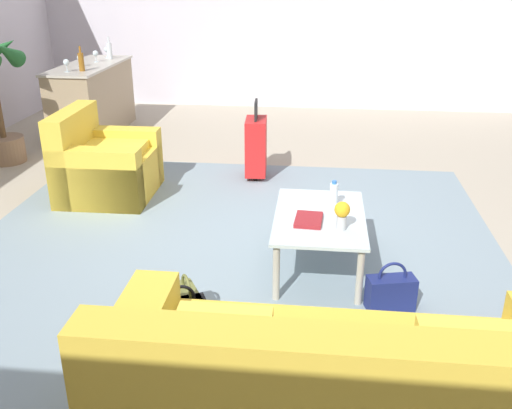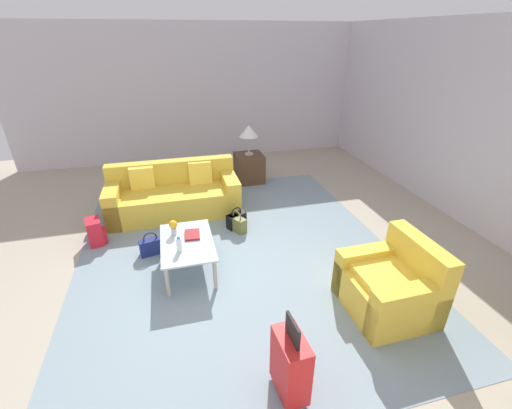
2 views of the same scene
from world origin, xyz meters
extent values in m
plane|color=#A89E89|center=(0.00, 0.00, 0.00)|extent=(12.00, 12.00, 0.00)
cube|color=silver|center=(5.06, 0.00, 1.55)|extent=(0.12, 8.00, 3.10)
cube|color=gray|center=(-0.60, 0.20, 0.00)|extent=(5.20, 4.40, 0.01)
cube|color=gold|center=(-2.10, -0.60, 0.23)|extent=(0.93, 2.19, 0.45)
cube|color=gold|center=(-2.10, 0.38, 0.31)|extent=(0.93, 0.24, 0.62)
cube|color=yellow|center=(-2.30, -0.11, 0.63)|extent=(0.14, 0.40, 0.40)
cube|color=yellow|center=(-2.30, -1.09, 0.63)|extent=(0.14, 0.40, 0.40)
cube|color=gold|center=(0.90, 1.60, 0.22)|extent=(0.94, 0.88, 0.44)
cube|color=gold|center=(0.90, 1.93, 0.43)|extent=(0.93, 0.21, 0.87)
cube|color=gold|center=(1.27, 1.61, 0.30)|extent=(0.21, 0.87, 0.60)
cube|color=gold|center=(0.53, 1.59, 0.30)|extent=(0.21, 0.87, 0.60)
cube|color=yellow|center=(0.90, 1.55, 0.48)|extent=(0.70, 0.61, 0.08)
cube|color=silver|center=(-0.40, -0.50, 0.44)|extent=(1.04, 0.67, 0.02)
cylinder|color=#ADA899|center=(-0.87, -0.22, 0.21)|extent=(0.05, 0.05, 0.42)
cylinder|color=#ADA899|center=(0.07, -0.22, 0.21)|extent=(0.05, 0.05, 0.42)
cylinder|color=#ADA899|center=(-0.87, -0.78, 0.21)|extent=(0.05, 0.05, 0.42)
cylinder|color=#ADA899|center=(0.07, -0.78, 0.21)|extent=(0.05, 0.05, 0.42)
cylinder|color=silver|center=(-0.20, -0.60, 0.54)|extent=(0.06, 0.06, 0.18)
cylinder|color=#2D6BBC|center=(-0.20, -0.60, 0.64)|extent=(0.04, 0.04, 0.02)
cube|color=maroon|center=(-0.52, -0.42, 0.46)|extent=(0.28, 0.21, 0.03)
cylinder|color=#B2B7BC|center=(-0.62, -0.65, 0.50)|extent=(0.07, 0.07, 0.10)
sphere|color=gold|center=(-0.62, -0.65, 0.60)|extent=(0.11, 0.11, 0.11)
cube|color=#937F60|center=(3.10, 2.60, 0.47)|extent=(1.68, 0.60, 0.95)
cube|color=#ADA899|center=(3.10, 2.60, 0.93)|extent=(1.72, 0.64, 0.03)
cylinder|color=silver|center=(2.51, 2.64, 0.95)|extent=(0.07, 0.07, 0.01)
cylinder|color=silver|center=(2.51, 2.64, 0.99)|extent=(0.01, 0.01, 0.08)
sphere|color=silver|center=(2.51, 2.64, 1.06)|extent=(0.08, 0.08, 0.08)
cylinder|color=silver|center=(2.90, 2.63, 0.95)|extent=(0.07, 0.07, 0.01)
cylinder|color=silver|center=(2.90, 2.63, 0.99)|extent=(0.01, 0.01, 0.08)
sphere|color=silver|center=(2.90, 2.63, 1.06)|extent=(0.08, 0.08, 0.08)
cylinder|color=silver|center=(3.30, 2.57, 0.95)|extent=(0.07, 0.07, 0.01)
cylinder|color=silver|center=(3.30, 2.57, 0.99)|extent=(0.01, 0.01, 0.08)
sphere|color=silver|center=(3.30, 2.57, 1.06)|extent=(0.08, 0.08, 0.08)
cylinder|color=silver|center=(3.69, 2.56, 0.95)|extent=(0.07, 0.07, 0.01)
cylinder|color=silver|center=(3.69, 2.56, 0.99)|extent=(0.01, 0.01, 0.08)
sphere|color=silver|center=(3.69, 2.56, 1.06)|extent=(0.08, 0.08, 0.08)
cylinder|color=brown|center=(2.59, 2.48, 1.06)|extent=(0.07, 0.07, 0.22)
cylinder|color=brown|center=(2.59, 2.48, 1.21)|extent=(0.03, 0.03, 0.08)
cylinder|color=silver|center=(3.59, 2.48, 1.06)|extent=(0.07, 0.07, 0.22)
cylinder|color=silver|center=(3.59, 2.48, 1.21)|extent=(0.03, 0.03, 0.08)
cube|color=red|center=(1.60, 0.20, 0.35)|extent=(0.41, 0.24, 0.60)
cube|color=black|center=(1.60, 0.20, 0.75)|extent=(0.24, 0.04, 0.20)
cylinder|color=black|center=(1.46, 0.19, 0.03)|extent=(0.02, 0.05, 0.05)
cylinder|color=black|center=(1.74, 0.21, 0.03)|extent=(0.02, 0.05, 0.05)
cube|color=olive|center=(-1.23, 0.33, 0.12)|extent=(0.35, 0.28, 0.24)
torus|color=olive|center=(-1.23, 0.33, 0.26)|extent=(0.18, 0.11, 0.20)
cube|color=navy|center=(-0.91, -0.99, 0.12)|extent=(0.21, 0.34, 0.24)
torus|color=navy|center=(-0.91, -0.99, 0.26)|extent=(0.06, 0.20, 0.20)
cube|color=black|center=(-1.35, 0.34, 0.12)|extent=(0.26, 0.35, 0.24)
torus|color=black|center=(-1.35, 0.34, 0.26)|extent=(0.10, 0.19, 0.20)
cylinder|color=#84664C|center=(1.80, 3.20, 0.15)|extent=(0.44, 0.44, 0.30)
cone|color=#1E5628|center=(1.80, 2.98, 1.28)|extent=(0.49, 0.20, 0.38)
camera|label=1|loc=(-4.28, -0.46, 2.15)|focal=40.00mm
camera|label=2|loc=(3.43, -0.58, 2.85)|focal=24.00mm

